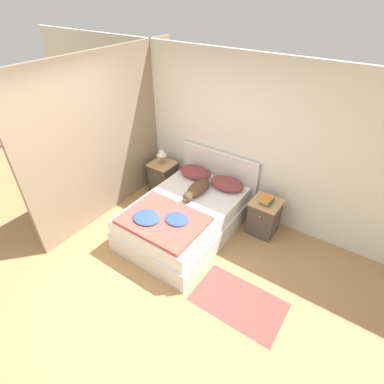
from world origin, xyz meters
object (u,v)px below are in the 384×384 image
(book_stack, at_px, (267,200))
(pillow_left, at_px, (195,172))
(nightstand_left, at_px, (163,177))
(bed, at_px, (185,218))
(nightstand_right, at_px, (264,217))
(dog, at_px, (197,189))
(table_lamp, at_px, (161,152))
(pillow_right, at_px, (227,183))

(book_stack, bearing_deg, pillow_left, 177.87)
(nightstand_left, height_order, book_stack, book_stack)
(pillow_left, bearing_deg, nightstand_left, -178.09)
(bed, relative_size, book_stack, 8.39)
(nightstand_left, xyz_separation_m, nightstand_right, (2.02, 0.00, 0.00))
(dog, xyz_separation_m, table_lamp, (-1.01, 0.38, 0.17))
(nightstand_right, distance_m, pillow_right, 0.78)
(nightstand_left, height_order, pillow_left, pillow_left)
(nightstand_left, xyz_separation_m, book_stack, (2.02, -0.03, 0.33))
(pillow_right, relative_size, dog, 0.78)
(nightstand_left, distance_m, book_stack, 2.05)
(pillow_left, bearing_deg, bed, -67.17)
(pillow_right, relative_size, book_stack, 2.44)
(pillow_left, height_order, table_lamp, table_lamp)
(bed, bearing_deg, pillow_left, 112.83)
(bed, height_order, table_lamp, table_lamp)
(nightstand_left, relative_size, book_stack, 2.52)
(pillow_left, relative_size, pillow_right, 1.00)
(table_lamp, bearing_deg, book_stack, -0.55)
(pillow_left, distance_m, table_lamp, 0.72)
(nightstand_right, relative_size, table_lamp, 1.96)
(bed, relative_size, pillow_right, 3.43)
(bed, bearing_deg, nightstand_left, 144.93)
(bed, xyz_separation_m, nightstand_right, (1.01, 0.71, 0.02))
(bed, bearing_deg, book_stack, 34.05)
(nightstand_left, xyz_separation_m, dog, (1.01, -0.38, 0.34))
(table_lamp, bearing_deg, dog, -20.34)
(pillow_right, xyz_separation_m, table_lamp, (-1.32, -0.03, 0.17))
(bed, relative_size, pillow_left, 3.43)
(nightstand_right, xyz_separation_m, pillow_left, (-1.32, 0.02, 0.34))
(pillow_left, bearing_deg, book_stack, -2.13)
(pillow_right, distance_m, table_lamp, 1.33)
(dog, xyz_separation_m, book_stack, (1.01, 0.36, -0.01))
(nightstand_right, bearing_deg, pillow_right, 178.09)
(nightstand_left, distance_m, table_lamp, 0.51)
(bed, xyz_separation_m, pillow_left, (-0.31, 0.73, 0.36))
(pillow_left, distance_m, book_stack, 1.32)
(nightstand_right, bearing_deg, bed, -144.93)
(bed, height_order, book_stack, book_stack)
(bed, height_order, pillow_left, pillow_left)
(bed, distance_m, pillow_right, 0.87)
(nightstand_left, height_order, dog, dog)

